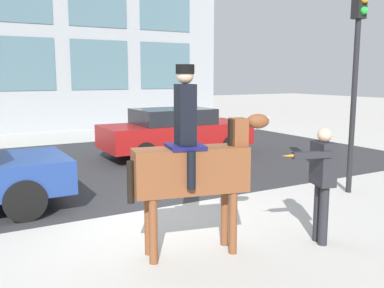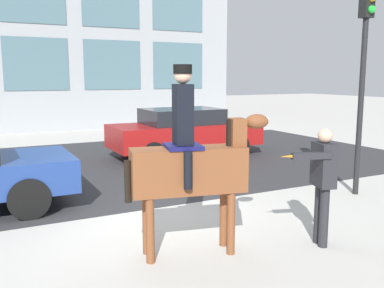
{
  "view_description": "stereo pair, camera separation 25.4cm",
  "coord_description": "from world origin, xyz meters",
  "views": [
    {
      "loc": [
        -2.71,
        -6.4,
        2.39
      ],
      "look_at": [
        0.36,
        -0.95,
        1.4
      ],
      "focal_mm": 40.0,
      "sensor_mm": 36.0,
      "label": 1
    },
    {
      "loc": [
        -2.49,
        -6.52,
        2.39
      ],
      "look_at": [
        0.36,
        -0.95,
        1.4
      ],
      "focal_mm": 40.0,
      "sensor_mm": 36.0,
      "label": 2
    }
  ],
  "objects": [
    {
      "name": "street_car_far_lane",
      "position": [
        3.11,
        4.97,
        0.76
      ],
      "size": [
        4.46,
        1.9,
        1.44
      ],
      "color": "maroon",
      "rests_on": "ground_plane"
    },
    {
      "name": "pedestrian_bystander",
      "position": [
        1.79,
        -2.16,
        0.99
      ],
      "size": [
        0.9,
        0.45,
        1.68
      ],
      "rotation": [
        0.0,
        0.0,
        2.84
      ],
      "color": "#232328",
      "rests_on": "ground_plane"
    },
    {
      "name": "mounted_horse_lead",
      "position": [
        0.02,
        -1.59,
        1.26
      ],
      "size": [
        1.95,
        0.75,
        2.54
      ],
      "rotation": [
        0.0,
        0.0,
        -0.21
      ],
      "color": "brown",
      "rests_on": "ground_plane"
    },
    {
      "name": "road_surface",
      "position": [
        0.0,
        4.75,
        0.0
      ],
      "size": [
        18.85,
        8.5,
        0.01
      ],
      "color": "#2D2D30",
      "rests_on": "ground_plane"
    },
    {
      "name": "ground_plane",
      "position": [
        0.0,
        0.0,
        0.0
      ],
      "size": [
        80.0,
        80.0,
        0.0
      ],
      "primitive_type": "plane",
      "color": "#B2AFA8"
    },
    {
      "name": "traffic_light",
      "position": [
        4.38,
        -0.47,
        2.82
      ],
      "size": [
        0.24,
        0.29,
        4.22
      ],
      "color": "black",
      "rests_on": "ground_plane"
    }
  ]
}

